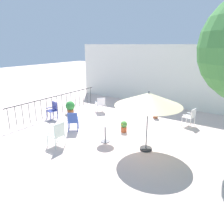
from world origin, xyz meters
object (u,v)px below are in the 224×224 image
(patio_chair_1, at_px, (191,116))
(potted_plant_1, at_px, (130,105))
(patio_chair_3, at_px, (73,120))
(potted_plant_2, at_px, (70,107))
(patio_umbrella_0, at_px, (148,100))
(cafe_table_0, at_px, (105,129))
(patio_chair_4, at_px, (53,109))
(patio_chair_2, at_px, (100,103))
(potted_plant_0, at_px, (156,113))
(potted_plant_3, at_px, (124,126))
(patio_chair_0, at_px, (57,133))

(patio_chair_1, distance_m, potted_plant_1, 3.66)
(patio_chair_3, bearing_deg, potted_plant_2, 137.99)
(patio_umbrella_0, height_order, cafe_table_0, patio_umbrella_0)
(patio_chair_4, bearing_deg, cafe_table_0, -9.99)
(patio_chair_2, height_order, potted_plant_0, patio_chair_2)
(cafe_table_0, height_order, patio_chair_3, patio_chair_3)
(patio_chair_2, bearing_deg, potted_plant_3, -33.54)
(potted_plant_0, bearing_deg, patio_chair_2, -165.93)
(patio_chair_0, relative_size, potted_plant_0, 1.87)
(patio_chair_3, xyz_separation_m, potted_plant_3, (1.93, 1.16, -0.23))
(cafe_table_0, bearing_deg, patio_chair_1, 57.94)
(potted_plant_3, bearing_deg, cafe_table_0, -93.97)
(patio_chair_0, xyz_separation_m, patio_chair_2, (-1.31, 4.33, -0.04))
(patio_chair_0, xyz_separation_m, patio_chair_1, (3.50, 4.96, -0.03))
(patio_umbrella_0, distance_m, potted_plant_2, 5.78)
(patio_chair_2, bearing_deg, potted_plant_0, 14.07)
(patio_umbrella_0, height_order, potted_plant_2, patio_umbrella_0)
(cafe_table_0, xyz_separation_m, potted_plant_1, (-1.34, 4.22, -0.19))
(patio_chair_4, bearing_deg, patio_chair_0, -37.67)
(patio_chair_3, bearing_deg, potted_plant_1, 83.02)
(patio_chair_2, relative_size, potted_plant_3, 1.65)
(cafe_table_0, bearing_deg, patio_chair_3, 177.01)
(potted_plant_2, bearing_deg, patio_chair_4, -94.15)
(patio_umbrella_0, relative_size, potted_plant_1, 3.85)
(potted_plant_3, bearing_deg, patio_chair_0, -116.97)
(patio_chair_0, bearing_deg, patio_umbrella_0, 29.69)
(potted_plant_0, height_order, potted_plant_3, potted_plant_3)
(potted_plant_1, bearing_deg, patio_chair_2, -134.65)
(cafe_table_0, height_order, patio_chair_4, patio_chair_4)
(cafe_table_0, height_order, patio_chair_1, patio_chair_1)
(patio_chair_4, relative_size, potted_plant_1, 1.47)
(potted_plant_1, bearing_deg, potted_plant_3, -64.35)
(cafe_table_0, relative_size, patio_chair_0, 0.80)
(cafe_table_0, distance_m, patio_chair_0, 1.81)
(patio_chair_4, relative_size, potted_plant_2, 1.27)
(potted_plant_2, bearing_deg, patio_chair_3, -42.01)
(patio_chair_0, distance_m, patio_chair_3, 1.56)
(cafe_table_0, relative_size, patio_chair_3, 0.86)
(patio_umbrella_0, relative_size, patio_chair_1, 2.71)
(potted_plant_1, height_order, potted_plant_3, potted_plant_1)
(patio_chair_1, xyz_separation_m, patio_chair_2, (-4.81, -0.63, -0.01))
(patio_umbrella_0, bearing_deg, cafe_table_0, -169.77)
(patio_chair_0, distance_m, potted_plant_3, 2.91)
(patio_chair_3, bearing_deg, potted_plant_3, 30.95)
(potted_plant_3, bearing_deg, patio_umbrella_0, -32.00)
(patio_umbrella_0, xyz_separation_m, potted_plant_3, (-1.54, 0.96, -1.63))
(potted_plant_1, bearing_deg, potted_plant_0, -14.26)
(patio_chair_2, bearing_deg, potted_plant_2, -135.37)
(cafe_table_0, bearing_deg, patio_umbrella_0, 10.23)
(patio_chair_1, bearing_deg, potted_plant_0, 175.78)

